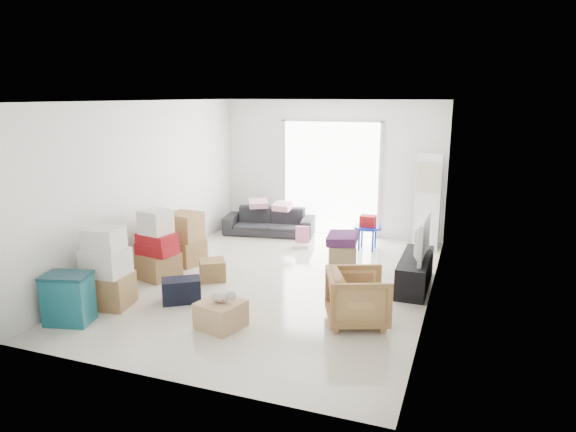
% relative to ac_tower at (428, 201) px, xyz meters
% --- Properties ---
extents(room_shell, '(4.98, 6.48, 3.18)m').
position_rel_ac_tower_xyz_m(room_shell, '(-1.95, -2.65, 0.48)').
color(room_shell, beige).
rests_on(room_shell, ground).
extents(sliding_door, '(2.10, 0.04, 2.33)m').
position_rel_ac_tower_xyz_m(sliding_door, '(-1.95, 0.33, 0.37)').
color(sliding_door, white).
rests_on(sliding_door, room_shell).
extents(ac_tower, '(0.45, 0.30, 1.75)m').
position_rel_ac_tower_xyz_m(ac_tower, '(0.00, 0.00, 0.00)').
color(ac_tower, white).
rests_on(ac_tower, room_shell).
extents(tv_console, '(0.41, 1.38, 0.46)m').
position_rel_ac_tower_xyz_m(tv_console, '(0.05, -2.15, -0.65)').
color(tv_console, black).
rests_on(tv_console, room_shell).
extents(television, '(0.61, 1.04, 0.14)m').
position_rel_ac_tower_xyz_m(television, '(0.05, -2.15, -0.35)').
color(television, black).
rests_on(television, tv_console).
extents(sofa, '(1.87, 0.82, 0.71)m').
position_rel_ac_tower_xyz_m(sofa, '(-3.10, -0.15, -0.52)').
color(sofa, '#242529').
rests_on(sofa, room_shell).
extents(pillow_left, '(0.49, 0.46, 0.12)m').
position_rel_ac_tower_xyz_m(pillow_left, '(-3.35, -0.11, -0.11)').
color(pillow_left, '#EEADC3').
rests_on(pillow_left, sofa).
extents(pillow_right, '(0.40, 0.33, 0.13)m').
position_rel_ac_tower_xyz_m(pillow_right, '(-2.79, -0.19, -0.10)').
color(pillow_right, '#EEADC3').
rests_on(pillow_right, sofa).
extents(armchair, '(0.90, 0.92, 0.75)m').
position_rel_ac_tower_xyz_m(armchair, '(-0.47, -3.70, -0.50)').
color(armchair, tan).
rests_on(armchair, room_shell).
extents(storage_bins, '(0.64, 0.52, 0.64)m').
position_rel_ac_tower_xyz_m(storage_bins, '(-3.85, -4.91, -0.55)').
color(storage_bins, '#145460').
rests_on(storage_bins, room_shell).
extents(box_stack_a, '(0.67, 0.59, 1.09)m').
position_rel_ac_tower_xyz_m(box_stack_a, '(-3.75, -4.30, -0.39)').
color(box_stack_a, '#906541').
rests_on(box_stack_a, room_shell).
extents(box_stack_b, '(0.66, 0.66, 1.08)m').
position_rel_ac_tower_xyz_m(box_stack_b, '(-3.75, -3.13, -0.41)').
color(box_stack_b, '#906541').
rests_on(box_stack_b, room_shell).
extents(box_stack_c, '(0.70, 0.63, 0.87)m').
position_rel_ac_tower_xyz_m(box_stack_c, '(-3.72, -2.38, -0.45)').
color(box_stack_c, '#906541').
rests_on(box_stack_c, room_shell).
extents(loose_box, '(0.52, 0.52, 0.31)m').
position_rel_ac_tower_xyz_m(loose_box, '(-2.91, -2.93, -0.72)').
color(loose_box, '#906541').
rests_on(loose_box, room_shell).
extents(duffel_bag, '(0.60, 0.54, 0.33)m').
position_rel_ac_tower_xyz_m(duffel_bag, '(-2.90, -3.85, -0.71)').
color(duffel_bag, black).
rests_on(duffel_bag, room_shell).
extents(ottoman, '(0.53, 0.53, 0.42)m').
position_rel_ac_tower_xyz_m(ottoman, '(-1.15, -1.80, -0.66)').
color(ottoman, '#9E865C').
rests_on(ottoman, room_shell).
extents(blanket, '(0.51, 0.51, 0.14)m').
position_rel_ac_tower_xyz_m(blanket, '(-1.15, -1.80, -0.38)').
color(blanket, '#431E4B').
rests_on(blanket, ottoman).
extents(kids_table, '(0.51, 0.51, 0.64)m').
position_rel_ac_tower_xyz_m(kids_table, '(-1.00, -0.52, -0.42)').
color(kids_table, '#0D1FA8').
rests_on(kids_table, room_shell).
extents(toy_walker, '(0.35, 0.32, 0.38)m').
position_rel_ac_tower_xyz_m(toy_walker, '(-2.19, -0.79, -0.77)').
color(toy_walker, silver).
rests_on(toy_walker, room_shell).
extents(wood_crate, '(0.60, 0.60, 0.33)m').
position_rel_ac_tower_xyz_m(wood_crate, '(-2.02, -4.37, -0.71)').
color(wood_crate, tan).
rests_on(wood_crate, room_shell).
extents(plush_bunny, '(0.31, 0.17, 0.16)m').
position_rel_ac_tower_xyz_m(plush_bunny, '(-1.98, -4.36, -0.48)').
color(plush_bunny, '#B2ADA8').
rests_on(plush_bunny, wood_crate).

